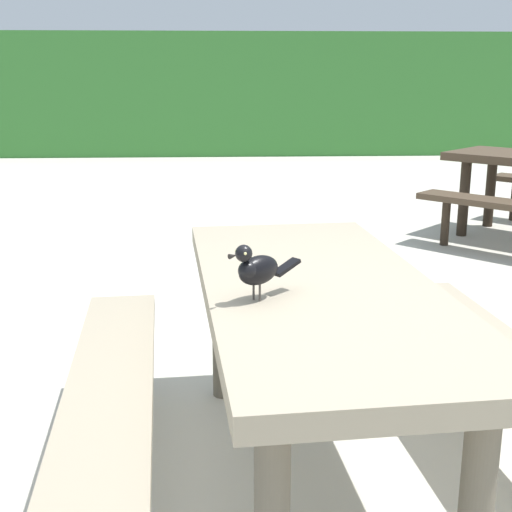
% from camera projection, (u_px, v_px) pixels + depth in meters
% --- Properties ---
extents(ground_plane, '(60.00, 60.00, 0.00)m').
position_uv_depth(ground_plane, '(327.00, 510.00, 2.30)').
color(ground_plane, beige).
extents(hedge_wall, '(28.00, 1.21, 2.09)m').
position_uv_depth(hedge_wall, '(239.00, 94.00, 12.32)').
color(hedge_wall, '#387A33').
rests_on(hedge_wall, ground).
extents(picnic_table_foreground, '(1.82, 1.86, 0.74)m').
position_uv_depth(picnic_table_foreground, '(317.00, 333.00, 2.35)').
color(picnic_table_foreground, gray).
rests_on(picnic_table_foreground, ground).
extents(bird_grackle, '(0.24, 0.20, 0.18)m').
position_uv_depth(bird_grackle, '(256.00, 268.00, 2.08)').
color(bird_grackle, black).
rests_on(bird_grackle, picnic_table_foreground).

